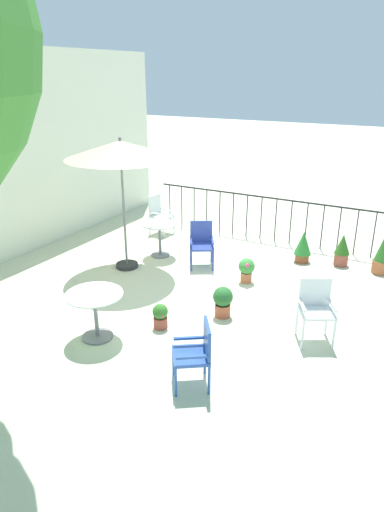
{
  "coord_description": "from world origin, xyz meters",
  "views": [
    {
      "loc": [
        -6.16,
        -3.56,
        3.63
      ],
      "look_at": [
        0.0,
        -0.12,
        0.8
      ],
      "focal_mm": 32.13,
      "sensor_mm": 36.0,
      "label": 1
    }
  ],
  "objects_px": {
    "potted_plant_1": "(223,300)",
    "potted_plant_2": "(342,249)",
    "cafe_table_1": "(95,307)",
    "potted_plant_3": "(383,255)",
    "patio_chair_2": "(159,212)",
    "cafe_table_0": "(160,234)",
    "patio_chair_1": "(201,241)",
    "potted_plant_0": "(160,315)",
    "potted_plant_4": "(303,246)",
    "patio_chair_0": "(316,306)",
    "patio_chair_3": "(197,350)",
    "potted_plant_5": "(247,269)",
    "patio_umbrella_0": "(120,151)"
  },
  "relations": [
    {
      "from": "potted_plant_2",
      "to": "potted_plant_4",
      "type": "distance_m",
      "value": 0.77
    },
    {
      "from": "patio_chair_1",
      "to": "potted_plant_1",
      "type": "height_order",
      "value": "patio_chair_1"
    },
    {
      "from": "patio_chair_2",
      "to": "potted_plant_4",
      "type": "distance_m",
      "value": 3.59
    },
    {
      "from": "patio_umbrella_0",
      "to": "potted_plant_0",
      "type": "bearing_deg",
      "value": -131.43
    },
    {
      "from": "patio_chair_3",
      "to": "potted_plant_5",
      "type": "xyz_separation_m",
      "value": [
        3.08,
        0.64,
        -0.22
      ]
    },
    {
      "from": "potted_plant_1",
      "to": "potted_plant_4",
      "type": "height_order",
      "value": "potted_plant_4"
    },
    {
      "from": "patio_chair_3",
      "to": "potted_plant_1",
      "type": "height_order",
      "value": "patio_chair_3"
    },
    {
      "from": "potted_plant_4",
      "to": "potted_plant_5",
      "type": "height_order",
      "value": "potted_plant_4"
    },
    {
      "from": "cafe_table_0",
      "to": "patio_chair_0",
      "type": "xyz_separation_m",
      "value": [
        -1.67,
        -3.73,
        0.05
      ]
    },
    {
      "from": "potted_plant_4",
      "to": "potted_plant_1",
      "type": "bearing_deg",
      "value": 171.06
    },
    {
      "from": "cafe_table_1",
      "to": "patio_chair_3",
      "type": "distance_m",
      "value": 1.82
    },
    {
      "from": "potted_plant_2",
      "to": "potted_plant_4",
      "type": "bearing_deg",
      "value": 105.72
    },
    {
      "from": "potted_plant_1",
      "to": "potted_plant_2",
      "type": "bearing_deg",
      "value": -21.24
    },
    {
      "from": "cafe_table_0",
      "to": "patio_umbrella_0",
      "type": "bearing_deg",
      "value": 164.05
    },
    {
      "from": "patio_chair_2",
      "to": "potted_plant_2",
      "type": "distance_m",
      "value": 4.32
    },
    {
      "from": "cafe_table_0",
      "to": "potted_plant_1",
      "type": "bearing_deg",
      "value": -126.72
    },
    {
      "from": "patio_chair_3",
      "to": "potted_plant_1",
      "type": "distance_m",
      "value": 1.79
    },
    {
      "from": "patio_chair_1",
      "to": "cafe_table_1",
      "type": "bearing_deg",
      "value": 179.27
    },
    {
      "from": "patio_chair_3",
      "to": "potted_plant_2",
      "type": "height_order",
      "value": "patio_chair_3"
    },
    {
      "from": "cafe_table_0",
      "to": "patio_chair_1",
      "type": "xyz_separation_m",
      "value": [
        -0.01,
        -1.0,
        0.01
      ]
    },
    {
      "from": "patio_chair_1",
      "to": "potted_plant_4",
      "type": "distance_m",
      "value": 2.08
    },
    {
      "from": "patio_chair_2",
      "to": "potted_plant_3",
      "type": "distance_m",
      "value": 5.08
    },
    {
      "from": "patio_chair_1",
      "to": "potted_plant_2",
      "type": "distance_m",
      "value": 2.82
    },
    {
      "from": "patio_chair_1",
      "to": "potted_plant_1",
      "type": "relative_size",
      "value": 1.76
    },
    {
      "from": "cafe_table_0",
      "to": "patio_chair_2",
      "type": "xyz_separation_m",
      "value": [
        1.27,
        0.85,
        0.01
      ]
    },
    {
      "from": "potted_plant_3",
      "to": "potted_plant_1",
      "type": "bearing_deg",
      "value": 147.45
    },
    {
      "from": "patio_chair_0",
      "to": "potted_plant_1",
      "type": "bearing_deg",
      "value": 91.32
    },
    {
      "from": "cafe_table_1",
      "to": "potted_plant_3",
      "type": "relative_size",
      "value": 1.04
    },
    {
      "from": "potted_plant_3",
      "to": "patio_chair_0",
      "type": "bearing_deg",
      "value": 170.57
    },
    {
      "from": "potted_plant_0",
      "to": "potted_plant_1",
      "type": "xyz_separation_m",
      "value": [
        0.78,
        -0.67,
        0.07
      ]
    },
    {
      "from": "potted_plant_2",
      "to": "potted_plant_3",
      "type": "relative_size",
      "value": 0.82
    },
    {
      "from": "potted_plant_3",
      "to": "potted_plant_4",
      "type": "distance_m",
      "value": 1.51
    },
    {
      "from": "potted_plant_1",
      "to": "potted_plant_4",
      "type": "relative_size",
      "value": 0.77
    },
    {
      "from": "potted_plant_0",
      "to": "potted_plant_1",
      "type": "relative_size",
      "value": 0.78
    },
    {
      "from": "patio_chair_0",
      "to": "potted_plant_3",
      "type": "xyz_separation_m",
      "value": [
        3.01,
        -0.5,
        -0.17
      ]
    },
    {
      "from": "patio_chair_1",
      "to": "patio_chair_2",
      "type": "distance_m",
      "value": 2.25
    },
    {
      "from": "patio_chair_2",
      "to": "potted_plant_1",
      "type": "relative_size",
      "value": 1.81
    },
    {
      "from": "patio_chair_2",
      "to": "potted_plant_1",
      "type": "bearing_deg",
      "value": -133.48
    },
    {
      "from": "potted_plant_2",
      "to": "patio_chair_1",
      "type": "bearing_deg",
      "value": 118.63
    },
    {
      "from": "cafe_table_1",
      "to": "patio_chair_3",
      "type": "bearing_deg",
      "value": -97.58
    },
    {
      "from": "potted_plant_1",
      "to": "potted_plant_3",
      "type": "height_order",
      "value": "potted_plant_3"
    },
    {
      "from": "potted_plant_4",
      "to": "patio_chair_3",
      "type": "bearing_deg",
      "value": -179.69
    },
    {
      "from": "potted_plant_1",
      "to": "patio_chair_2",
      "type": "bearing_deg",
      "value": 46.52
    },
    {
      "from": "patio_chair_0",
      "to": "patio_chair_3",
      "type": "distance_m",
      "value": 2.0
    },
    {
      "from": "patio_chair_1",
      "to": "patio_chair_3",
      "type": "height_order",
      "value": "patio_chair_1"
    },
    {
      "from": "potted_plant_3",
      "to": "patio_umbrella_0",
      "type": "bearing_deg",
      "value": 116.07
    },
    {
      "from": "cafe_table_1",
      "to": "potted_plant_0",
      "type": "xyz_separation_m",
      "value": [
        0.69,
        -0.66,
        -0.3
      ]
    },
    {
      "from": "patio_umbrella_0",
      "to": "potted_plant_2",
      "type": "height_order",
      "value": "patio_umbrella_0"
    },
    {
      "from": "patio_umbrella_0",
      "to": "patio_chair_3",
      "type": "distance_m",
      "value": 4.35
    },
    {
      "from": "cafe_table_1",
      "to": "potted_plant_5",
      "type": "bearing_deg",
      "value": -22.19
    }
  ]
}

